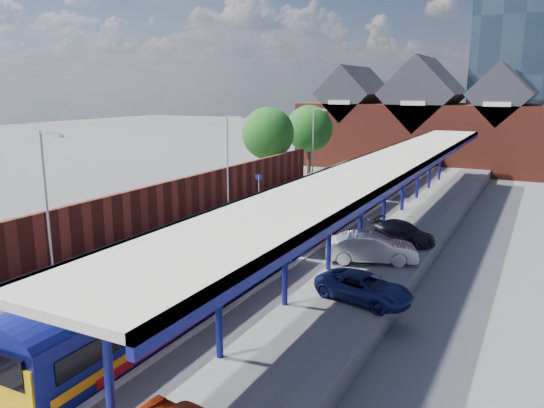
% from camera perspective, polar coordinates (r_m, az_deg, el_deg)
% --- Properties ---
extents(ground, '(240.00, 240.00, 0.00)m').
position_cam_1_polar(ground, '(44.22, 8.04, -0.69)').
color(ground, '#5B5B5E').
rests_on(ground, ground).
extents(ballast_bed, '(6.00, 76.00, 0.06)m').
position_cam_1_polar(ballast_bed, '(35.21, 2.61, -3.91)').
color(ballast_bed, '#473D33').
rests_on(ballast_bed, ground).
extents(rails, '(4.51, 76.00, 0.14)m').
position_cam_1_polar(rails, '(35.19, 2.61, -3.77)').
color(rails, slate).
rests_on(rails, ground).
extents(left_platform, '(5.00, 76.00, 1.00)m').
position_cam_1_polar(left_platform, '(37.63, -5.02, -2.14)').
color(left_platform, '#565659').
rests_on(left_platform, ground).
extents(right_platform, '(6.00, 76.00, 1.00)m').
position_cam_1_polar(right_platform, '(33.14, 12.10, -4.38)').
color(right_platform, '#565659').
rests_on(right_platform, ground).
extents(coping_left, '(0.30, 76.00, 0.05)m').
position_cam_1_polar(coping_left, '(36.33, -1.90, -1.77)').
color(coping_left, silver).
rests_on(coping_left, left_platform).
extents(coping_right, '(0.30, 76.00, 0.05)m').
position_cam_1_polar(coping_right, '(33.80, 7.48, -2.95)').
color(coping_right, silver).
rests_on(coping_right, right_platform).
extents(yellow_line, '(0.14, 76.00, 0.01)m').
position_cam_1_polar(yellow_line, '(36.62, -2.72, -1.69)').
color(yellow_line, yellow).
rests_on(yellow_line, left_platform).
extents(train, '(2.97, 65.93, 3.45)m').
position_cam_1_polar(train, '(43.50, 10.06, 1.88)').
color(train, '#0D115D').
rests_on(train, ground).
extents(canopy, '(4.50, 52.00, 4.48)m').
position_cam_1_polar(canopy, '(34.11, 12.50, 4.25)').
color(canopy, navy).
rests_on(canopy, right_platform).
extents(lamp_post_b, '(1.48, 0.18, 7.00)m').
position_cam_1_polar(lamp_post_b, '(26.86, -22.96, 0.88)').
color(lamp_post_b, '#A5A8AA').
rests_on(lamp_post_b, left_platform).
extents(lamp_post_c, '(1.48, 0.18, 7.00)m').
position_cam_1_polar(lamp_post_c, '(38.90, -4.65, 5.09)').
color(lamp_post_c, '#A5A8AA').
rests_on(lamp_post_c, left_platform).
extents(lamp_post_d, '(1.48, 0.18, 7.00)m').
position_cam_1_polar(lamp_post_d, '(53.08, 4.58, 7.02)').
color(lamp_post_d, '#A5A8AA').
rests_on(lamp_post_d, left_platform).
extents(platform_sign, '(0.55, 0.08, 2.50)m').
position_cam_1_polar(platform_sign, '(40.28, -1.44, 2.06)').
color(platform_sign, '#A5A8AA').
rests_on(platform_sign, left_platform).
extents(brick_wall, '(0.35, 50.00, 3.86)m').
position_cam_1_polar(brick_wall, '(33.71, -14.72, -0.80)').
color(brick_wall, maroon).
rests_on(brick_wall, left_platform).
extents(station_building, '(30.00, 12.12, 13.78)m').
position_cam_1_polar(station_building, '(70.30, 15.87, 8.26)').
color(station_building, maroon).
rests_on(station_building, ground).
extents(glass_tower, '(14.20, 14.20, 40.30)m').
position_cam_1_polar(glass_tower, '(91.42, 25.87, 17.65)').
color(glass_tower, '#48637B').
rests_on(glass_tower, ground).
extents(tree_near, '(5.20, 5.20, 8.10)m').
position_cam_1_polar(tree_near, '(52.85, -0.33, 7.43)').
color(tree_near, '#382314').
rests_on(tree_near, ground).
extents(tree_far, '(5.20, 5.20, 8.10)m').
position_cam_1_polar(tree_far, '(59.63, 4.13, 7.95)').
color(tree_far, '#382314').
rests_on(tree_far, ground).
extents(parked_car_silver, '(4.96, 3.20, 1.55)m').
position_cam_1_polar(parked_car_silver, '(28.08, 10.62, -4.65)').
color(parked_car_silver, silver).
rests_on(parked_car_silver, right_platform).
extents(parked_car_dark, '(4.45, 3.17, 1.20)m').
position_cam_1_polar(parked_car_dark, '(32.20, 13.78, -2.92)').
color(parked_car_dark, black).
rests_on(parked_car_dark, right_platform).
extents(parked_car_blue, '(4.60, 2.96, 1.18)m').
position_cam_1_polar(parked_car_blue, '(23.15, 9.89, -8.82)').
color(parked_car_blue, navy).
rests_on(parked_car_blue, right_platform).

